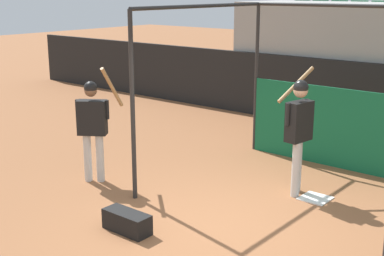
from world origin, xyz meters
name	(u,v)px	position (x,y,z in m)	size (l,w,h in m)	color
ground_plane	(215,229)	(0.00, 0.00, 0.00)	(60.00, 60.00, 0.00)	#935B38
outfield_wall	(384,101)	(0.00, 6.11, 0.80)	(24.00, 0.12, 1.60)	black
batting_cage	(337,108)	(0.32, 2.95, 1.23)	(3.99, 3.48, 2.93)	#282828
home_plate	(315,198)	(0.57, 1.85, 0.01)	(0.44, 0.44, 0.02)	white
player_batter	(299,126)	(0.21, 1.85, 1.12)	(0.53, 0.93, 1.96)	silver
player_waiting	(93,122)	(-2.70, 0.20, 1.04)	(0.64, 0.69, 1.98)	silver
equipment_bag	(127,222)	(-0.87, -0.82, 0.14)	(0.70, 0.28, 0.28)	black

